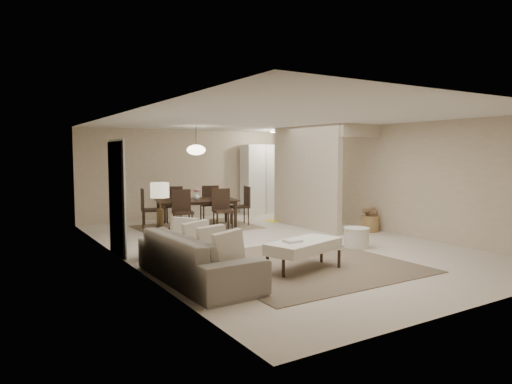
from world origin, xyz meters
TOP-DOWN VIEW (x-y plane):
  - floor at (0.00, 0.00)m, footprint 9.00×9.00m
  - ceiling at (0.00, 0.00)m, footprint 9.00×9.00m
  - back_wall at (0.00, 4.50)m, footprint 6.00×0.00m
  - left_wall at (-3.00, 0.00)m, footprint 0.00×9.00m
  - right_wall at (3.00, 0.00)m, footprint 0.00×9.00m
  - partition at (1.80, 1.25)m, footprint 0.15×2.50m
  - doorway at (-2.97, 0.60)m, footprint 0.04×0.90m
  - pantry_cabinet at (2.35, 4.15)m, footprint 1.20×0.55m
  - flush_light at (2.30, 3.20)m, footprint 0.44×0.44m
  - living_rug at (-0.57, -1.73)m, footprint 3.20×3.20m
  - sofa at (-2.45, -1.73)m, footprint 2.40×1.00m
  - ottoman_bench at (-0.77, -2.03)m, footprint 1.41×0.94m
  - side_table at (-2.40, -0.07)m, footprint 0.59×0.59m
  - table_lamp at (-2.40, -0.07)m, footprint 0.32×0.32m
  - round_pouf at (1.16, -1.20)m, footprint 0.50×0.50m
  - wicker_basket at (2.75, 0.00)m, footprint 0.54×0.54m
  - dining_rug at (-0.45, 2.71)m, footprint 2.80×2.10m
  - dining_table at (-0.45, 2.71)m, footprint 2.15×1.49m
  - dining_chairs at (-0.45, 2.71)m, footprint 2.70×2.19m
  - vase at (-0.45, 2.71)m, footprint 0.21×0.21m
  - yellow_mat at (2.03, 2.55)m, footprint 0.90×0.56m
  - pendant_light at (-0.45, 2.71)m, footprint 0.46×0.46m

SIDE VIEW (x-z plane):
  - floor at x=0.00m, z-range 0.00..0.00m
  - living_rug at x=-0.57m, z-range 0.00..0.01m
  - dining_rug at x=-0.45m, z-range 0.00..0.01m
  - yellow_mat at x=2.03m, z-range 0.00..0.01m
  - wicker_basket at x=2.75m, z-range 0.00..0.36m
  - round_pouf at x=1.16m, z-range 0.00..0.39m
  - side_table at x=-2.40m, z-range 0.00..0.56m
  - dining_table at x=-0.45m, z-range 0.00..0.69m
  - sofa at x=-2.45m, z-range 0.00..0.69m
  - ottoman_bench at x=-0.77m, z-range 0.14..0.61m
  - dining_chairs at x=-0.45m, z-range 0.00..0.99m
  - vase at x=-0.45m, z-range 0.69..0.85m
  - doorway at x=-2.97m, z-range 0.00..2.04m
  - pantry_cabinet at x=2.35m, z-range 0.00..2.10m
  - table_lamp at x=-2.40m, z-range 0.75..1.51m
  - back_wall at x=0.00m, z-range -1.75..4.25m
  - left_wall at x=-3.00m, z-range -3.25..5.75m
  - right_wall at x=3.00m, z-range -3.25..5.75m
  - partition at x=1.80m, z-range 0.00..2.50m
  - pendant_light at x=-0.45m, z-range 1.57..2.27m
  - flush_light at x=2.30m, z-range 2.44..2.48m
  - ceiling at x=0.00m, z-range 2.50..2.50m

